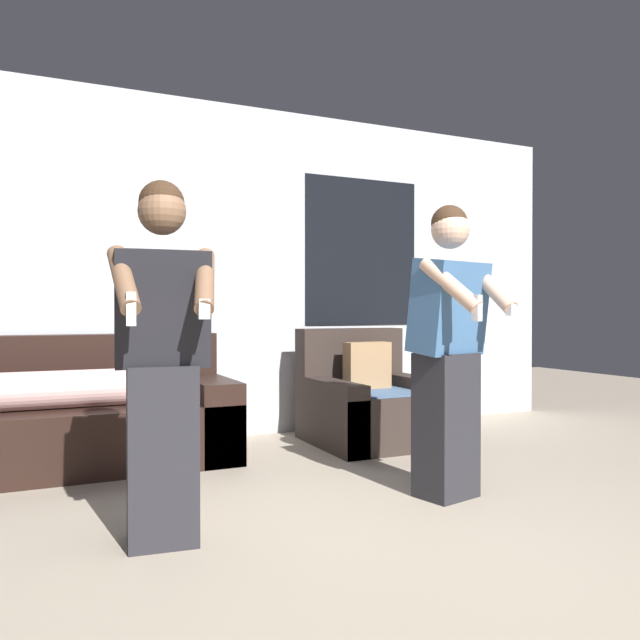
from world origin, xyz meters
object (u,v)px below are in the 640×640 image
object	(u,v)px
person_left	(162,361)
person_right	(448,350)
couch	(87,419)
armchair	(368,405)

from	to	relation	value
person_left	person_right	distance (m)	1.55
person_left	person_right	world-z (taller)	person_right
person_left	couch	bearing A→B (deg)	96.42
armchair	person_left	distance (m)	2.45
person_left	person_right	bearing A→B (deg)	1.78
person_left	person_right	size ratio (longest dim) A/B	0.99
couch	person_left	world-z (taller)	person_left
couch	person_left	distance (m)	1.76
armchair	person_left	size ratio (longest dim) A/B	0.59
armchair	person_left	xyz separation A→B (m)	(-1.86, -1.50, 0.51)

